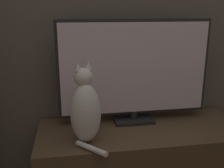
# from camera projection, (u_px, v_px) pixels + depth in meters

# --- Properties ---
(tv_stand) EXTENTS (1.25, 0.49, 0.41)m
(tv_stand) POSITION_uv_depth(u_px,v_px,m) (141.00, 158.00, 1.64)
(tv_stand) COLOR brown
(tv_stand) RESTS_ON ground_plane
(tv) EXTENTS (0.94, 0.15, 0.64)m
(tv) POSITION_uv_depth(u_px,v_px,m) (135.00, 71.00, 1.60)
(tv) COLOR black
(tv) RESTS_ON tv_stand
(cat) EXTENTS (0.19, 0.27, 0.44)m
(cat) POSITION_uv_depth(u_px,v_px,m) (85.00, 110.00, 1.38)
(cat) COLOR silver
(cat) RESTS_ON tv_stand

